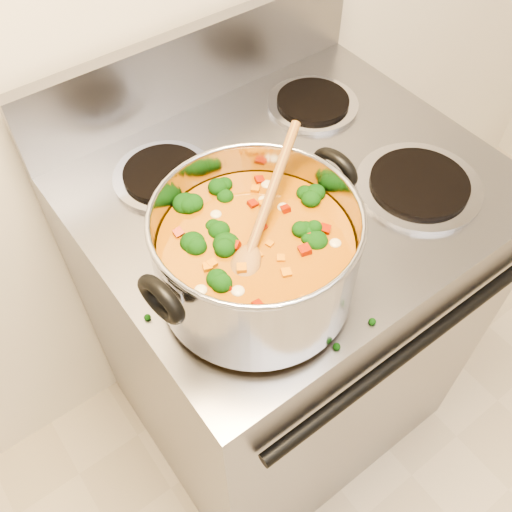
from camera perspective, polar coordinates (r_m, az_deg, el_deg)
The scene contains 4 objects.
electric_range at distance 1.39m, azimuth 2.52°, elevation -6.06°, with size 0.74×0.67×1.08m.
stockpot at distance 0.80m, azimuth 0.03°, elevation 0.01°, with size 0.35×0.29×0.17m.
wooden_spoon at distance 0.77m, azimuth 0.30°, elevation 2.96°, with size 0.23×0.17×0.09m.
cooktop_crumbs at distance 0.81m, azimuth -1.97°, elevation -10.92°, with size 0.20×0.14×0.01m.
Camera 1 is at (-0.46, 0.61, 1.64)m, focal length 40.00 mm.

